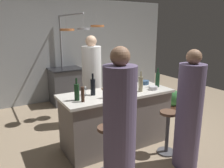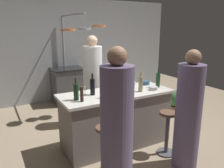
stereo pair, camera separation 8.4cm
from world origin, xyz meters
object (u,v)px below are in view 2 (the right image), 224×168
Objects in this scene: pepper_mill at (82,94)px; wine_bottle_red at (76,92)px; wine_bottle_dark at (93,87)px; wine_bottle_white at (141,84)px; wine_glass_near_right_guest at (85,88)px; potted_plant at (174,100)px; guest_left at (117,131)px; stove_range at (68,85)px; bar_stool_right at (167,131)px; cutting_board at (113,89)px; wine_glass_near_left_guest at (135,83)px; mixing_bowl_blue at (145,83)px; wine_glass_by_chef at (120,89)px; bar_stool_left at (106,149)px; chef at (93,84)px; wine_bottle_green at (158,80)px; wine_bottle_rose at (110,90)px; guest_right at (188,115)px; mixing_bowl_steel at (153,88)px.

wine_bottle_red is (-0.05, 0.10, 0.02)m from pepper_mill.
wine_bottle_dark is 0.77m from wine_bottle_white.
potted_plant is at bearing 11.77° from wine_glass_near_right_guest.
wine_glass_near_right_guest is at bearing 85.79° from guest_left.
guest_left reaches higher than stove_range.
wine_bottle_white reaches higher than bar_stool_right.
potted_plant is 1.62× the size of cutting_board.
wine_glass_near_left_guest is 0.94× the size of mixing_bowl_blue.
wine_glass_by_chef is at bearing -178.34° from wine_bottle_white.
guest_left reaches higher than mixing_bowl_blue.
wine_glass_by_chef is at bearing 43.93° from bar_stool_left.
chef is 5.28× the size of wine_bottle_dark.
wine_glass_near_right_guest is at bearing 60.06° from pepper_mill.
pepper_mill is at bearing 95.18° from guest_left.
stove_range is at bearing 80.82° from wine_bottle_dark.
pepper_mill is (-1.17, 0.46, 0.63)m from bar_stool_right.
wine_bottle_white is 0.17m from wine_glass_near_left_guest.
wine_glass_by_chef is (-0.04, -2.61, 0.56)m from stove_range.
wine_glass_near_left_guest is at bearing -2.50° from wine_bottle_dark.
wine_glass_by_chef is at bearing -8.99° from wine_bottle_red.
stove_range is 2.33m from cutting_board.
bar_stool_right is 0.89m from wine_bottle_green.
bar_stool_left is 2.12× the size of cutting_board.
potted_plant is 1.75m from wine_glass_near_left_guest.
wine_bottle_green is at bearing -8.09° from wine_glass_near_right_guest.
potted_plant is 2.34m from wine_bottle_rose.
wine_bottle_red is 0.48m from wine_bottle_rose.
cutting_board is at bearing 6.00° from wine_glass_near_right_guest.
guest_right is 5.05× the size of wine_bottle_white.
chef is 1.93m from potted_plant.
wine_glass_by_chef is 0.64m from mixing_bowl_steel.
wine_bottle_green is at bearing 31.11° from mixing_bowl_steel.
cutting_board is (-0.50, 0.79, 0.53)m from bar_stool_right.
pepper_mill reaches higher than cutting_board.
wine_bottle_white is at bearing 1.66° from wine_glass_by_chef.
chef reaches higher than guest_left.
mixing_bowl_blue is (0.10, 0.35, 0.01)m from mixing_bowl_steel.
pepper_mill is 1.48× the size of mixing_bowl_steel.
wine_bottle_rose is at bearing -178.41° from mixing_bowl_steel.
potted_plant is (2.42, 1.59, -0.50)m from guest_left.
pepper_mill is 1.00m from wine_bottle_white.
wine_bottle_red is 0.27m from wine_glass_near_right_guest.
wine_bottle_red reaches higher than mixing_bowl_steel.
stove_range is 0.55× the size of guest_right.
guest_left is 1.64m from wine_bottle_green.
stove_range is 6.10× the size of wine_glass_by_chef.
stove_range is 3.48m from guest_right.
wine_bottle_dark is at bearing -173.38° from mixing_bowl_blue.
wine_glass_near_right_guest is 1.18m from mixing_bowl_blue.
wine_bottle_rose is (0.34, 0.79, 0.22)m from guest_left.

